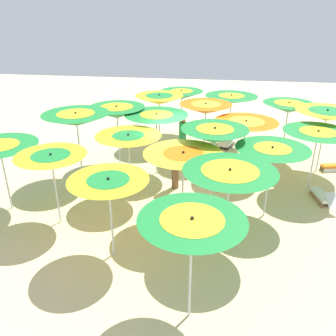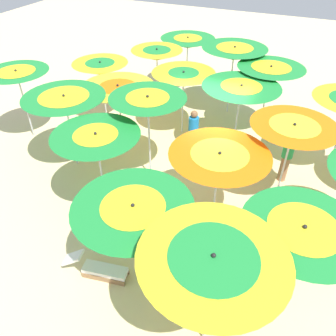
# 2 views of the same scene
# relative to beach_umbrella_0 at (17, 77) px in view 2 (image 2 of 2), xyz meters

# --- Properties ---
(ground) EXTENTS (39.65, 39.65, 0.04)m
(ground) POSITION_rel_beach_umbrella_0_xyz_m (0.62, -5.73, -2.17)
(ground) COLOR beige
(beach_umbrella_0) EXTENTS (2.00, 2.00, 2.40)m
(beach_umbrella_0) POSITION_rel_beach_umbrella_0_xyz_m (0.00, 0.00, 0.00)
(beach_umbrella_0) COLOR silver
(beach_umbrella_0) RESTS_ON ground
(beach_umbrella_1) EXTENTS (2.27, 2.27, 2.32)m
(beach_umbrella_1) POSITION_rel_beach_umbrella_0_xyz_m (-0.72, -2.32, -0.04)
(beach_umbrella_1) COLOR silver
(beach_umbrella_1) RESTS_ON ground
(beach_umbrella_2) EXTENTS (2.09, 2.09, 2.25)m
(beach_umbrella_2) POSITION_rel_beach_umbrella_0_xyz_m (-1.92, -4.12, -0.13)
(beach_umbrella_2) COLOR silver
(beach_umbrella_2) RESTS_ON ground
(beach_umbrella_3) EXTENTS (2.23, 2.23, 2.19)m
(beach_umbrella_3) POSITION_rel_beach_umbrella_0_xyz_m (-3.59, -5.98, -0.20)
(beach_umbrella_3) COLOR silver
(beach_umbrella_3) RESTS_ON ground
(beach_umbrella_4) EXTENTS (2.25, 2.25, 2.44)m
(beach_umbrella_4) POSITION_rel_beach_umbrella_0_xyz_m (-4.26, -7.65, 0.05)
(beach_umbrella_4) COLOR silver
(beach_umbrella_4) RESTS_ON ground
(beach_umbrella_5) EXTENTS (1.91, 1.91, 2.21)m
(beach_umbrella_5) POSITION_rel_beach_umbrella_0_xyz_m (2.07, -1.68, -0.21)
(beach_umbrella_5) COLOR silver
(beach_umbrella_5) RESTS_ON ground
(beach_umbrella_6) EXTENTS (2.16, 2.16, 2.30)m
(beach_umbrella_6) POSITION_rel_beach_umbrella_0_xyz_m (0.49, -3.30, -0.06)
(beach_umbrella_6) COLOR silver
(beach_umbrella_6) RESTS_ON ground
(beach_umbrella_7) EXTENTS (2.02, 2.02, 2.57)m
(beach_umbrella_7) POSITION_rel_beach_umbrella_0_xyz_m (-0.30, -4.66, 0.14)
(beach_umbrella_7) COLOR silver
(beach_umbrella_7) RESTS_ON ground
(beach_umbrella_8) EXTENTS (2.26, 2.26, 2.14)m
(beach_umbrella_8) POSITION_rel_beach_umbrella_0_xyz_m (-1.38, -6.92, -0.23)
(beach_umbrella_8) COLOR silver
(beach_umbrella_8) RESTS_ON ground
(beach_umbrella_9) EXTENTS (2.02, 2.02, 2.39)m
(beach_umbrella_9) POSITION_rel_beach_umbrella_0_xyz_m (-3.12, -8.80, -0.01)
(beach_umbrella_9) COLOR silver
(beach_umbrella_9) RESTS_ON ground
(beach_umbrella_10) EXTENTS (1.94, 1.94, 2.20)m
(beach_umbrella_10) POSITION_rel_beach_umbrella_0_xyz_m (4.04, -2.89, -0.20)
(beach_umbrella_10) COLOR silver
(beach_umbrella_10) RESTS_ON ground
(beach_umbrella_11) EXTENTS (2.04, 2.04, 2.24)m
(beach_umbrella_11) POSITION_rel_beach_umbrella_0_xyz_m (2.32, -4.63, -0.17)
(beach_umbrella_11) COLOR silver
(beach_umbrella_11) RESTS_ON ground
(beach_umbrella_12) EXTENTS (2.27, 2.27, 2.36)m
(beach_umbrella_12) POSITION_rel_beach_umbrella_0_xyz_m (1.79, -6.60, -0.03)
(beach_umbrella_12) COLOR silver
(beach_umbrella_12) RESTS_ON ground
(beach_umbrella_13) EXTENTS (2.06, 2.06, 2.37)m
(beach_umbrella_13) POSITION_rel_beach_umbrella_0_xyz_m (0.11, -8.26, -0.03)
(beach_umbrella_13) COLOR silver
(beach_umbrella_13) RESTS_ON ground
(beach_umbrella_15) EXTENTS (2.23, 2.23, 2.19)m
(beach_umbrella_15) POSITION_rel_beach_umbrella_0_xyz_m (5.87, -3.42, -0.22)
(beach_umbrella_15) COLOR silver
(beach_umbrella_15) RESTS_ON ground
(beach_umbrella_16) EXTENTS (2.29, 2.29, 2.54)m
(beach_umbrella_16) POSITION_rel_beach_umbrella_0_xyz_m (4.40, -5.71, 0.12)
(beach_umbrella_16) COLOR silver
(beach_umbrella_16) RESTS_ON ground
(beach_umbrella_17) EXTENTS (2.13, 2.13, 2.43)m
(beach_umbrella_17) POSITION_rel_beach_umbrella_0_xyz_m (3.39, -7.15, 0.01)
(beach_umbrella_17) COLOR silver
(beach_umbrella_17) RESTS_ON ground
(lounger_0) EXTENTS (0.56, 1.46, 0.58)m
(lounger_0) POSITION_rel_beach_umbrella_0_xyz_m (-3.86, -5.18, -1.95)
(lounger_0) COLOR olive
(lounger_0) RESTS_ON ground
(lounger_2) EXTENTS (0.79, 1.20, 0.64)m
(lounger_2) POSITION_rel_beach_umbrella_0_xyz_m (-0.84, -9.62, -1.94)
(lounger_2) COLOR #333338
(lounger_2) RESTS_ON ground
(beachgoer_0) EXTENTS (0.30, 0.30, 1.75)m
(beachgoer_0) POSITION_rel_beach_umbrella_0_xyz_m (1.01, -8.27, -1.23)
(beachgoer_0) COLOR #A3704C
(beachgoer_0) RESTS_ON ground
(beachgoer_1) EXTENTS (0.30, 0.30, 1.68)m
(beachgoer_1) POSITION_rel_beach_umbrella_0_xyz_m (0.96, -5.51, -1.27)
(beachgoer_1) COLOR brown
(beachgoer_1) RESTS_ON ground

